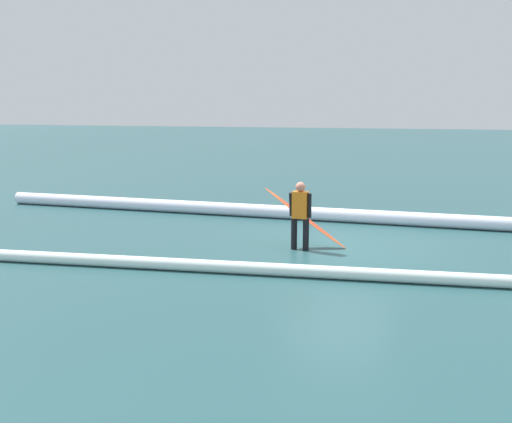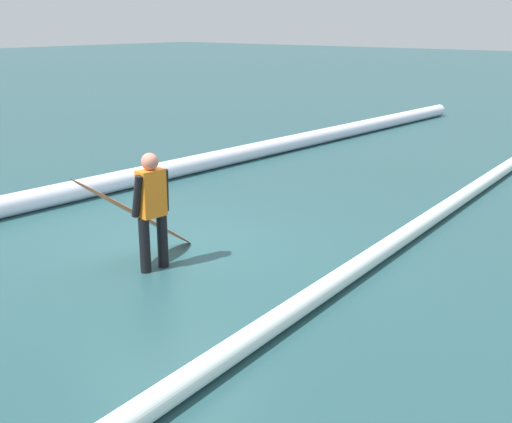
% 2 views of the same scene
% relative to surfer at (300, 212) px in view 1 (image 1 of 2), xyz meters
% --- Properties ---
extents(ground_plane, '(131.03, 131.03, 0.00)m').
position_rel_surfer_xyz_m(ground_plane, '(-0.79, -0.45, -0.86)').
color(ground_plane, '#244B4E').
extents(surfer, '(0.52, 0.24, 1.55)m').
position_rel_surfer_xyz_m(surfer, '(0.00, 0.00, 0.00)').
color(surfer, black).
rests_on(surfer, ground_plane).
extents(surfboard, '(1.95, 0.32, 1.37)m').
position_rel_surfer_xyz_m(surfboard, '(-0.04, -0.37, -0.19)').
color(surfboard, '#E55926').
rests_on(surfboard, ground_plane).
extents(wave_crest_foreground, '(25.88, 1.70, 0.38)m').
position_rel_surfer_xyz_m(wave_crest_foreground, '(-2.73, -3.49, -0.68)').
color(wave_crest_foreground, white).
rests_on(wave_crest_foreground, ground_plane).
extents(wave_crest_midground, '(24.83, 1.68, 0.25)m').
position_rel_surfer_xyz_m(wave_crest_midground, '(0.95, 2.33, -0.74)').
color(wave_crest_midground, white).
rests_on(wave_crest_midground, ground_plane).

